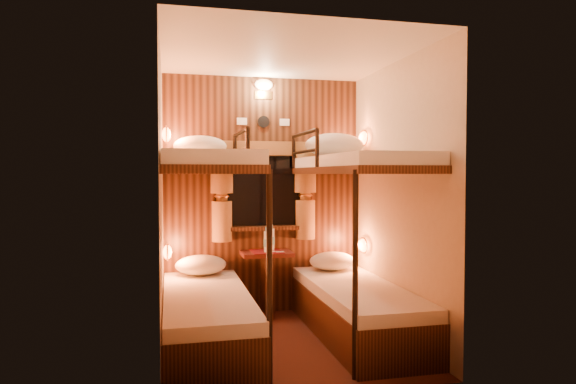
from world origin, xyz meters
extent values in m
plane|color=#3A150F|center=(0.00, 0.00, 0.00)|extent=(2.10, 2.10, 0.00)
plane|color=silver|center=(0.00, 0.00, 2.40)|extent=(2.10, 2.10, 0.00)
plane|color=#C6B293|center=(0.00, 1.05, 1.20)|extent=(2.40, 0.00, 2.40)
plane|color=#C6B293|center=(0.00, -1.05, 1.20)|extent=(2.40, 0.00, 2.40)
plane|color=#C6B293|center=(-1.00, 0.00, 1.20)|extent=(0.00, 2.40, 2.40)
plane|color=#C6B293|center=(1.00, 0.00, 1.20)|extent=(0.00, 2.40, 2.40)
cube|color=black|center=(0.00, 1.04, 1.20)|extent=(2.00, 0.03, 2.40)
cube|color=black|center=(-0.65, 0.07, 0.17)|extent=(0.70, 1.90, 0.35)
cube|color=silver|center=(-0.65, 0.07, 0.40)|extent=(0.68, 1.88, 0.10)
cube|color=black|center=(-0.65, 0.07, 1.45)|extent=(0.70, 1.90, 0.06)
cube|color=silver|center=(-0.65, 0.07, 1.53)|extent=(0.68, 1.88, 0.10)
cylinder|color=black|center=(-0.30, -0.83, 0.72)|extent=(0.04, 0.04, 1.45)
cylinder|color=black|center=(-0.30, 0.95, 1.64)|extent=(0.04, 0.04, 0.32)
cylinder|color=black|center=(-0.30, 0.10, 1.64)|extent=(0.04, 0.04, 0.32)
cylinder|color=black|center=(-0.30, 0.53, 1.80)|extent=(0.04, 0.85, 0.04)
cylinder|color=black|center=(-0.30, 0.53, 1.63)|extent=(0.03, 0.85, 0.03)
cube|color=black|center=(0.65, 0.07, 0.17)|extent=(0.70, 1.90, 0.35)
cube|color=silver|center=(0.65, 0.07, 0.40)|extent=(0.68, 1.88, 0.10)
cube|color=black|center=(0.65, 0.07, 1.45)|extent=(0.70, 1.90, 0.06)
cube|color=silver|center=(0.65, 0.07, 1.53)|extent=(0.68, 1.88, 0.10)
cylinder|color=black|center=(0.30, -0.83, 0.72)|extent=(0.04, 0.04, 1.45)
cylinder|color=black|center=(0.30, 0.95, 1.64)|extent=(0.04, 0.04, 0.32)
cylinder|color=black|center=(0.30, 0.10, 1.64)|extent=(0.04, 0.04, 0.32)
cylinder|color=black|center=(0.30, 0.53, 1.80)|extent=(0.04, 0.85, 0.04)
cylinder|color=black|center=(0.30, 0.53, 1.63)|extent=(0.03, 0.85, 0.03)
cube|color=black|center=(0.00, 1.02, 1.25)|extent=(0.98, 0.02, 0.78)
cube|color=black|center=(0.00, 1.01, 1.25)|extent=(0.90, 0.01, 0.70)
cube|color=black|center=(0.00, 0.97, 0.87)|extent=(1.00, 0.12, 0.04)
cube|color=olive|center=(0.00, 0.98, 1.68)|extent=(1.10, 0.06, 0.14)
cylinder|color=olive|center=(-0.43, 0.97, 1.43)|extent=(0.22, 0.22, 0.40)
cylinder|color=olive|center=(-0.43, 0.97, 1.20)|extent=(0.11, 0.11, 0.12)
cylinder|color=olive|center=(-0.43, 0.97, 0.95)|extent=(0.20, 0.20, 0.40)
torus|color=#BC8137|center=(-0.43, 0.97, 1.20)|extent=(0.14, 0.14, 0.02)
cylinder|color=olive|center=(0.43, 0.97, 1.43)|extent=(0.22, 0.22, 0.40)
cylinder|color=olive|center=(0.43, 0.97, 1.20)|extent=(0.11, 0.11, 0.12)
cylinder|color=olive|center=(0.43, 0.97, 0.95)|extent=(0.20, 0.20, 0.40)
torus|color=#BC8137|center=(0.43, 0.97, 1.20)|extent=(0.14, 0.14, 0.02)
cylinder|color=black|center=(0.00, 1.02, 1.95)|extent=(0.12, 0.02, 0.12)
cube|color=silver|center=(-0.22, 1.02, 1.95)|extent=(0.10, 0.01, 0.07)
cube|color=silver|center=(0.22, 1.02, 1.95)|extent=(0.10, 0.01, 0.07)
cube|color=#BC8137|center=(0.00, 1.02, 2.22)|extent=(0.18, 0.01, 0.08)
ellipsoid|color=#FFCC8C|center=(0.00, 1.00, 2.32)|extent=(0.18, 0.09, 0.11)
ellipsoid|color=orange|center=(-0.96, 0.70, 0.70)|extent=(0.08, 0.20, 0.13)
torus|color=#BC8137|center=(-0.96, 0.70, 0.70)|extent=(0.02, 0.17, 0.17)
ellipsoid|color=orange|center=(-0.96, 0.70, 1.78)|extent=(0.08, 0.20, 0.13)
torus|color=#BC8137|center=(-0.96, 0.70, 1.78)|extent=(0.02, 0.17, 0.17)
ellipsoid|color=orange|center=(0.96, 0.70, 0.70)|extent=(0.08, 0.20, 0.13)
torus|color=#BC8137|center=(0.96, 0.70, 0.70)|extent=(0.02, 0.17, 0.17)
ellipsoid|color=orange|center=(0.96, 0.70, 1.78)|extent=(0.08, 0.20, 0.13)
torus|color=#BC8137|center=(0.96, 0.70, 1.78)|extent=(0.02, 0.17, 0.17)
cube|color=#4F1C12|center=(0.00, 0.85, 0.63)|extent=(0.50, 0.34, 0.04)
cube|color=black|center=(0.00, 0.85, 0.30)|extent=(0.08, 0.30, 0.61)
cube|color=maroon|center=(0.00, 0.85, 0.65)|extent=(0.30, 0.34, 0.01)
cylinder|color=#99BFE5|center=(-0.01, 0.79, 0.76)|extent=(0.07, 0.07, 0.21)
cylinder|color=#418FC4|center=(-0.01, 0.79, 0.74)|extent=(0.07, 0.07, 0.07)
cylinder|color=#418FC4|center=(-0.01, 0.79, 0.88)|extent=(0.04, 0.04, 0.03)
cylinder|color=#99BFE5|center=(0.06, 0.92, 0.76)|extent=(0.07, 0.07, 0.22)
cylinder|color=#418FC4|center=(0.06, 0.92, 0.75)|extent=(0.08, 0.08, 0.08)
cylinder|color=#418FC4|center=(0.06, 0.92, 0.89)|extent=(0.04, 0.04, 0.03)
cube|color=silver|center=(0.12, 0.77, 0.65)|extent=(0.09, 0.07, 0.01)
cube|color=silver|center=(0.04, 0.82, 0.65)|extent=(0.08, 0.07, 0.01)
ellipsoid|color=silver|center=(-0.65, 0.79, 0.55)|extent=(0.48, 0.35, 0.19)
ellipsoid|color=silver|center=(0.65, 0.76, 0.55)|extent=(0.46, 0.33, 0.18)
ellipsoid|color=silver|center=(-0.65, 0.79, 1.69)|extent=(0.50, 0.36, 0.20)
ellipsoid|color=silver|center=(0.65, 0.69, 1.70)|extent=(0.59, 0.42, 0.23)
camera|label=1|loc=(-0.94, -4.13, 1.42)|focal=32.00mm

